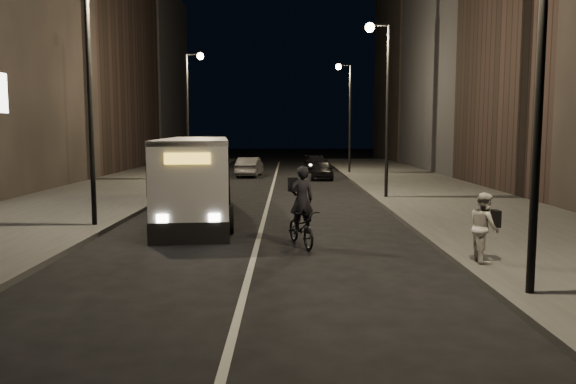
{
  "coord_description": "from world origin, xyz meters",
  "views": [
    {
      "loc": [
        0.88,
        -14.62,
        3.29
      ],
      "look_at": [
        0.9,
        1.79,
        1.5
      ],
      "focal_mm": 35.0,
      "sensor_mm": 36.0,
      "label": 1
    }
  ],
  "objects_px": {
    "car_mid": "(250,167)",
    "city_bus": "(196,174)",
    "streetlight_right_far": "(347,103)",
    "streetlight_left_near": "(97,67)",
    "streetlight_left_far": "(191,99)",
    "car_near": "(322,170)",
    "car_far": "(316,163)",
    "streetlight_right_near": "(528,18)",
    "cyclist_on_bicycle": "(301,220)",
    "pedestrian_woman": "(484,227)",
    "streetlight_right_mid": "(382,86)"
  },
  "relations": [
    {
      "from": "car_mid",
      "to": "car_near",
      "type": "bearing_deg",
      "value": 161.98
    },
    {
      "from": "streetlight_left_near",
      "to": "cyclist_on_bicycle",
      "type": "xyz_separation_m",
      "value": [
        6.61,
        -2.8,
        -4.59
      ]
    },
    {
      "from": "streetlight_left_far",
      "to": "car_near",
      "type": "xyz_separation_m",
      "value": [
        8.6,
        1.76,
        -4.72
      ]
    },
    {
      "from": "car_mid",
      "to": "city_bus",
      "type": "bearing_deg",
      "value": 92.44
    },
    {
      "from": "streetlight_right_near",
      "to": "streetlight_right_far",
      "type": "distance_m",
      "value": 32.0
    },
    {
      "from": "cyclist_on_bicycle",
      "to": "streetlight_left_near",
      "type": "bearing_deg",
      "value": 139.69
    },
    {
      "from": "car_near",
      "to": "city_bus",
      "type": "bearing_deg",
      "value": -105.83
    },
    {
      "from": "cyclist_on_bicycle",
      "to": "pedestrian_woman",
      "type": "height_order",
      "value": "cyclist_on_bicycle"
    },
    {
      "from": "streetlight_right_near",
      "to": "pedestrian_woman",
      "type": "xyz_separation_m",
      "value": [
        0.27,
        2.62,
        -4.36
      ]
    },
    {
      "from": "streetlight_right_far",
      "to": "car_mid",
      "type": "xyz_separation_m",
      "value": [
        -7.19,
        -2.09,
        -4.66
      ]
    },
    {
      "from": "pedestrian_woman",
      "to": "streetlight_left_near",
      "type": "bearing_deg",
      "value": 63.92
    },
    {
      "from": "streetlight_left_far",
      "to": "pedestrian_woman",
      "type": "bearing_deg",
      "value": -64.94
    },
    {
      "from": "streetlight_right_far",
      "to": "car_near",
      "type": "height_order",
      "value": "streetlight_right_far"
    },
    {
      "from": "streetlight_left_far",
      "to": "car_mid",
      "type": "relative_size",
      "value": 1.92
    },
    {
      "from": "streetlight_right_near",
      "to": "streetlight_right_far",
      "type": "xyz_separation_m",
      "value": [
        0.0,
        32.0,
        0.0
      ]
    },
    {
      "from": "streetlight_right_far",
      "to": "car_near",
      "type": "xyz_separation_m",
      "value": [
        -2.06,
        -4.24,
        -4.72
      ]
    },
    {
      "from": "car_near",
      "to": "cyclist_on_bicycle",
      "type": "bearing_deg",
      "value": -91.57
    },
    {
      "from": "city_bus",
      "to": "car_mid",
      "type": "height_order",
      "value": "city_bus"
    },
    {
      "from": "streetlight_right_far",
      "to": "cyclist_on_bicycle",
      "type": "bearing_deg",
      "value": -98.59
    },
    {
      "from": "streetlight_right_near",
      "to": "pedestrian_woman",
      "type": "distance_m",
      "value": 5.1
    },
    {
      "from": "city_bus",
      "to": "car_mid",
      "type": "relative_size",
      "value": 2.67
    },
    {
      "from": "streetlight_right_mid",
      "to": "streetlight_left_near",
      "type": "relative_size",
      "value": 1.0
    },
    {
      "from": "streetlight_right_far",
      "to": "cyclist_on_bicycle",
      "type": "height_order",
      "value": "streetlight_right_far"
    },
    {
      "from": "streetlight_right_far",
      "to": "cyclist_on_bicycle",
      "type": "distance_m",
      "value": 27.49
    },
    {
      "from": "cyclist_on_bicycle",
      "to": "car_far",
      "type": "bearing_deg",
      "value": 68.88
    },
    {
      "from": "streetlight_left_far",
      "to": "car_mid",
      "type": "height_order",
      "value": "streetlight_left_far"
    },
    {
      "from": "streetlight_right_near",
      "to": "car_far",
      "type": "xyz_separation_m",
      "value": [
        -2.1,
        35.1,
        -4.71
      ]
    },
    {
      "from": "car_mid",
      "to": "car_far",
      "type": "bearing_deg",
      "value": -129.63
    },
    {
      "from": "streetlight_right_mid",
      "to": "car_far",
      "type": "xyz_separation_m",
      "value": [
        -2.1,
        19.1,
        -4.71
      ]
    },
    {
      "from": "streetlight_right_far",
      "to": "streetlight_left_near",
      "type": "height_order",
      "value": "same"
    },
    {
      "from": "pedestrian_woman",
      "to": "car_near",
      "type": "xyz_separation_m",
      "value": [
        -2.33,
        25.13,
        -0.35
      ]
    },
    {
      "from": "streetlight_left_far",
      "to": "cyclist_on_bicycle",
      "type": "relative_size",
      "value": 3.51
    },
    {
      "from": "streetlight_right_near",
      "to": "car_far",
      "type": "relative_size",
      "value": 1.81
    },
    {
      "from": "streetlight_left_far",
      "to": "car_mid",
      "type": "distance_m",
      "value": 7.01
    },
    {
      "from": "car_mid",
      "to": "streetlight_right_far",
      "type": "bearing_deg",
      "value": -159.02
    },
    {
      "from": "streetlight_left_far",
      "to": "cyclist_on_bicycle",
      "type": "height_order",
      "value": "streetlight_left_far"
    },
    {
      "from": "city_bus",
      "to": "cyclist_on_bicycle",
      "type": "bearing_deg",
      "value": -62.33
    },
    {
      "from": "city_bus",
      "to": "car_far",
      "type": "relative_size",
      "value": 2.53
    },
    {
      "from": "streetlight_left_far",
      "to": "cyclist_on_bicycle",
      "type": "bearing_deg",
      "value": -72.35
    },
    {
      "from": "streetlight_left_near",
      "to": "city_bus",
      "type": "bearing_deg",
      "value": 47.12
    },
    {
      "from": "car_far",
      "to": "streetlight_right_near",
      "type": "bearing_deg",
      "value": -89.18
    },
    {
      "from": "streetlight_right_near",
      "to": "streetlight_right_mid",
      "type": "relative_size",
      "value": 1.0
    },
    {
      "from": "streetlight_right_mid",
      "to": "pedestrian_woman",
      "type": "xyz_separation_m",
      "value": [
        0.27,
        -13.38,
        -4.36
      ]
    },
    {
      "from": "streetlight_left_far",
      "to": "streetlight_right_mid",
      "type": "bearing_deg",
      "value": -43.16
    },
    {
      "from": "streetlight_right_mid",
      "to": "city_bus",
      "type": "distance_m",
      "value": 10.15
    },
    {
      "from": "car_mid",
      "to": "cyclist_on_bicycle",
      "type": "bearing_deg",
      "value": 102.0
    },
    {
      "from": "streetlight_right_mid",
      "to": "pedestrian_woman",
      "type": "height_order",
      "value": "streetlight_right_mid"
    },
    {
      "from": "streetlight_left_near",
      "to": "streetlight_left_far",
      "type": "height_order",
      "value": "same"
    },
    {
      "from": "car_near",
      "to": "streetlight_right_far",
      "type": "bearing_deg",
      "value": 67.56
    },
    {
      "from": "streetlight_left_far",
      "to": "streetlight_right_far",
      "type": "bearing_deg",
      "value": 29.36
    }
  ]
}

